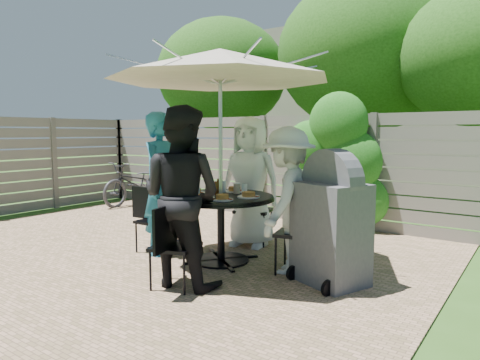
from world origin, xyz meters
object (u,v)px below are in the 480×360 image
Objects in this scene: person_back at (250,182)px; syrup_jug at (218,188)px; patio_table at (221,216)px; umbrella at (220,65)px; chair_right at (299,249)px; chair_back at (254,223)px; person_front at (181,197)px; bicycle at (136,183)px; chair_front at (175,263)px; plate_left at (195,192)px; plate_right at (249,195)px; bbq_grill at (331,223)px; person_right at (288,201)px; chair_left at (155,233)px; plate_back at (234,190)px; plate_extra at (222,198)px; glass_left at (197,189)px; coffee_cup at (237,189)px; person_left at (163,184)px; plate_front at (205,198)px; glass_right at (245,190)px; glass_back at (223,187)px.

person_back is 11.02× the size of syrup_jug.
person_back is (-0.14, 0.82, 0.32)m from patio_table.
chair_right is at bearing 9.80° from umbrella.
chair_back is 0.53× the size of person_front.
chair_back is at bearing -21.21° from bicycle.
bicycle is (-4.06, 2.23, -0.10)m from patio_table.
chair_front is 1.18m from plate_left.
patio_table is at bearing -7.45° from chair_front.
patio_table is 1.54× the size of chair_right.
plate_right is at bearing -29.22° from bicycle.
syrup_jug is 0.12× the size of bbq_grill.
person_back is 1.90× the size of chair_right.
plate_left is at bearing -90.00° from person_right.
plate_left is (0.60, 0.10, 0.58)m from chair_left.
umbrella is 1.52m from plate_right.
plate_back is 0.68m from plate_extra.
glass_left reaches higher than plate_extra.
bbq_grill is at bearing 73.37° from person_right.
person_back reaches higher than coffee_cup.
glass_left is at bearing -100.42° from person_left.
coffee_cup reaches higher than patio_table.
glass_left is (-0.10, -0.97, -0.00)m from person_back.
chair_front is 1.20m from syrup_jug.
plate_front is at bearing 15.80° from chair_right.
coffee_cup is at bearing 149.49° from plate_right.
bicycle reaches higher than plate_front.
plate_left is 0.63m from glass_right.
person_back is 1.15m from plate_extra.
glass_left is at bearing -105.52° from person_back.
person_front is 6.97× the size of plate_front.
bicycle is (-3.92, 1.41, -0.42)m from person_back.
glass_right is (0.24, 0.15, 0.32)m from patio_table.
chair_back is at bearing -139.27° from person_right.
plate_extra is at bearing -111.24° from plate_right.
person_back is at bearing 175.78° from bbq_grill.
chair_left is 1.93m from chair_right.
patio_table is at bearing -80.27° from plate_back.
chair_back is at bearing 91.43° from glass_back.
plate_extra is at bearing -22.57° from chair_front.
plate_left is at bearing -170.27° from plate_right.
person_left is 1.06m from plate_extra.
syrup_jug reaches higher than coffee_cup.
glass_left is (-0.38, 0.67, -0.02)m from person_front.
glass_left is (-1.19, -0.31, 0.60)m from chair_right.
plate_extra reaches higher than chair_front.
person_left is 1.90m from chair_right.
person_front is at bearing -99.03° from plate_extra.
chair_left is at bearing -170.37° from patio_table.
coffee_cup is (0.20, -0.58, -0.01)m from person_back.
glass_left is (-0.07, -1.10, 0.59)m from chair_back.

